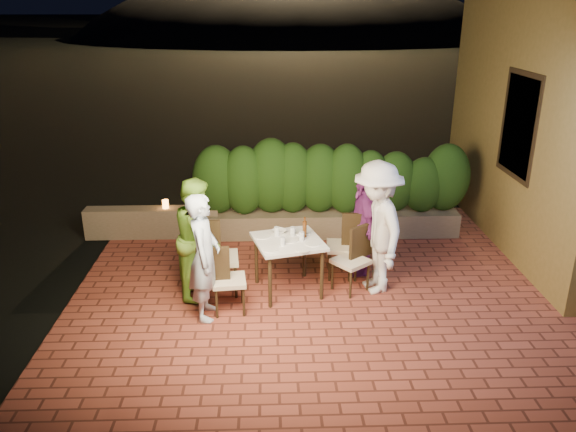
{
  "coord_description": "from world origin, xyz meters",
  "views": [
    {
      "loc": [
        -0.86,
        -6.46,
        3.67
      ],
      "look_at": [
        -0.61,
        0.41,
        1.05
      ],
      "focal_mm": 35.0,
      "sensor_mm": 36.0,
      "label": 1
    }
  ],
  "objects_px": {
    "beer_bottle": "(305,227)",
    "chair_right_back": "(343,245)",
    "chair_left_back": "(220,257)",
    "dining_table": "(288,266)",
    "chair_right_front": "(351,260)",
    "diner_white": "(377,228)",
    "diner_blue": "(204,257)",
    "diner_green": "(199,238)",
    "diner_purple": "(363,224)",
    "parapet_lamp": "(165,204)",
    "chair_left_front": "(229,279)",
    "bowl": "(279,231)"
  },
  "relations": [
    {
      "from": "dining_table",
      "to": "chair_left_back",
      "type": "distance_m",
      "value": 0.92
    },
    {
      "from": "beer_bottle",
      "to": "diner_blue",
      "type": "bearing_deg",
      "value": -150.73
    },
    {
      "from": "bowl",
      "to": "diner_blue",
      "type": "distance_m",
      "value": 1.26
    },
    {
      "from": "bowl",
      "to": "parapet_lamp",
      "type": "bearing_deg",
      "value": 136.69
    },
    {
      "from": "chair_right_back",
      "to": "chair_left_back",
      "type": "bearing_deg",
      "value": 18.68
    },
    {
      "from": "diner_white",
      "to": "diner_green",
      "type": "bearing_deg",
      "value": -101.7
    },
    {
      "from": "bowl",
      "to": "chair_right_back",
      "type": "xyz_separation_m",
      "value": [
        0.9,
        0.19,
        -0.3
      ]
    },
    {
      "from": "diner_purple",
      "to": "chair_left_back",
      "type": "bearing_deg",
      "value": -78.62
    },
    {
      "from": "bowl",
      "to": "chair_right_front",
      "type": "distance_m",
      "value": 1.04
    },
    {
      "from": "chair_right_front",
      "to": "parapet_lamp",
      "type": "height_order",
      "value": "chair_right_front"
    },
    {
      "from": "diner_purple",
      "to": "parapet_lamp",
      "type": "height_order",
      "value": "diner_purple"
    },
    {
      "from": "diner_blue",
      "to": "parapet_lamp",
      "type": "relative_size",
      "value": 11.46
    },
    {
      "from": "bowl",
      "to": "diner_green",
      "type": "height_order",
      "value": "diner_green"
    },
    {
      "from": "diner_white",
      "to": "chair_right_back",
      "type": "bearing_deg",
      "value": -150.58
    },
    {
      "from": "bowl",
      "to": "chair_left_front",
      "type": "distance_m",
      "value": 1.04
    },
    {
      "from": "diner_green",
      "to": "diner_white",
      "type": "xyz_separation_m",
      "value": [
        2.33,
        0.03,
        0.09
      ]
    },
    {
      "from": "diner_purple",
      "to": "chair_right_front",
      "type": "bearing_deg",
      "value": -26.79
    },
    {
      "from": "diner_green",
      "to": "diner_purple",
      "type": "relative_size",
      "value": 1.08
    },
    {
      "from": "beer_bottle",
      "to": "chair_right_back",
      "type": "distance_m",
      "value": 0.78
    },
    {
      "from": "chair_left_back",
      "to": "diner_white",
      "type": "height_order",
      "value": "diner_white"
    },
    {
      "from": "chair_left_back",
      "to": "diner_blue",
      "type": "xyz_separation_m",
      "value": [
        -0.13,
        -0.61,
        0.28
      ]
    },
    {
      "from": "diner_white",
      "to": "parapet_lamp",
      "type": "distance_m",
      "value": 3.71
    },
    {
      "from": "chair_left_front",
      "to": "diner_blue",
      "type": "xyz_separation_m",
      "value": [
        -0.28,
        -0.11,
        0.36
      ]
    },
    {
      "from": "chair_right_back",
      "to": "dining_table",
      "type": "bearing_deg",
      "value": 33.68
    },
    {
      "from": "dining_table",
      "to": "chair_right_back",
      "type": "distance_m",
      "value": 0.9
    },
    {
      "from": "chair_right_back",
      "to": "parapet_lamp",
      "type": "xyz_separation_m",
      "value": [
        -2.74,
        1.55,
        0.09
      ]
    },
    {
      "from": "diner_green",
      "to": "chair_left_back",
      "type": "bearing_deg",
      "value": -79.6
    },
    {
      "from": "dining_table",
      "to": "diner_white",
      "type": "height_order",
      "value": "diner_white"
    },
    {
      "from": "dining_table",
      "to": "chair_right_front",
      "type": "xyz_separation_m",
      "value": [
        0.84,
        0.0,
        0.07
      ]
    },
    {
      "from": "chair_left_back",
      "to": "diner_green",
      "type": "relative_size",
      "value": 0.64
    },
    {
      "from": "chair_left_front",
      "to": "chair_right_back",
      "type": "relative_size",
      "value": 0.93
    },
    {
      "from": "diner_blue",
      "to": "diner_purple",
      "type": "bearing_deg",
      "value": -59.34
    },
    {
      "from": "chair_left_back",
      "to": "diner_purple",
      "type": "xyz_separation_m",
      "value": [
        1.98,
        0.53,
        0.23
      ]
    },
    {
      "from": "beer_bottle",
      "to": "diner_white",
      "type": "xyz_separation_m",
      "value": [
        0.94,
        -0.09,
        0.01
      ]
    },
    {
      "from": "chair_left_front",
      "to": "chair_right_back",
      "type": "bearing_deg",
      "value": 25.39
    },
    {
      "from": "diner_purple",
      "to": "chair_left_front",
      "type": "bearing_deg",
      "value": -64.19
    },
    {
      "from": "beer_bottle",
      "to": "parapet_lamp",
      "type": "relative_size",
      "value": 2.0
    },
    {
      "from": "bowl",
      "to": "diner_purple",
      "type": "bearing_deg",
      "value": 13.79
    },
    {
      "from": "chair_left_front",
      "to": "diner_purple",
      "type": "height_order",
      "value": "diner_purple"
    },
    {
      "from": "chair_left_back",
      "to": "chair_right_back",
      "type": "relative_size",
      "value": 1.09
    },
    {
      "from": "bowl",
      "to": "chair_left_back",
      "type": "distance_m",
      "value": 0.87
    },
    {
      "from": "dining_table",
      "to": "parapet_lamp",
      "type": "distance_m",
      "value": 2.79
    },
    {
      "from": "beer_bottle",
      "to": "chair_left_front",
      "type": "bearing_deg",
      "value": -148.86
    },
    {
      "from": "dining_table",
      "to": "bowl",
      "type": "bearing_deg",
      "value": 114.37
    },
    {
      "from": "chair_left_front",
      "to": "diner_white",
      "type": "xyz_separation_m",
      "value": [
        1.92,
        0.5,
        0.46
      ]
    },
    {
      "from": "beer_bottle",
      "to": "chair_right_front",
      "type": "distance_m",
      "value": 0.77
    },
    {
      "from": "diner_purple",
      "to": "parapet_lamp",
      "type": "distance_m",
      "value": 3.36
    },
    {
      "from": "chair_right_back",
      "to": "diner_blue",
      "type": "distance_m",
      "value": 2.12
    },
    {
      "from": "beer_bottle",
      "to": "parapet_lamp",
      "type": "distance_m",
      "value": 2.9
    },
    {
      "from": "beer_bottle",
      "to": "diner_blue",
      "type": "distance_m",
      "value": 1.44
    }
  ]
}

